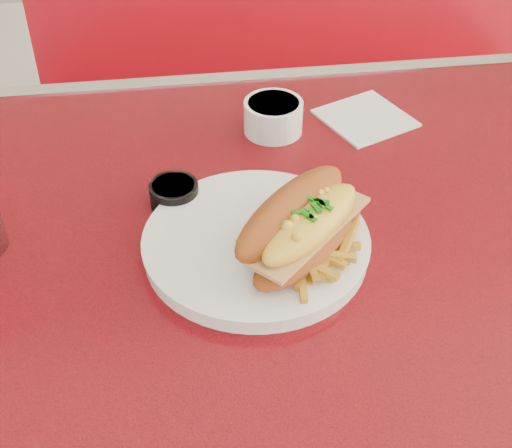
{
  "coord_description": "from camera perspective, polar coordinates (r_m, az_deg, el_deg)",
  "views": [
    {
      "loc": [
        -0.3,
        -0.62,
        1.32
      ],
      "look_at": [
        -0.21,
        -0.02,
        0.81
      ],
      "focal_mm": 50.0,
      "sensor_mm": 36.0,
      "label": 1
    }
  ],
  "objects": [
    {
      "name": "diner_table",
      "position": [
        0.99,
        12.17,
        -7.28
      ],
      "size": [
        1.23,
        0.83,
        0.77
      ],
      "color": "red",
      "rests_on": "ground"
    },
    {
      "name": "sauce_cup_left",
      "position": [
        0.89,
        -6.56,
        2.43
      ],
      "size": [
        0.07,
        0.07,
        0.03
      ],
      "rotation": [
        0.0,
        0.0,
        -0.17
      ],
      "color": "black",
      "rests_on": "diner_table"
    },
    {
      "name": "booth_bench_far",
      "position": [
        1.79,
        3.09,
        4.58
      ],
      "size": [
        1.2,
        0.51,
        0.9
      ],
      "color": "#9C0A16",
      "rests_on": "ground"
    },
    {
      "name": "gravy_ramekin",
      "position": [
        1.02,
        1.39,
        8.66
      ],
      "size": [
        0.1,
        0.1,
        0.05
      ],
      "rotation": [
        0.0,
        0.0,
        0.27
      ],
      "color": "white",
      "rests_on": "diner_table"
    },
    {
      "name": "paper_napkin",
      "position": [
        1.07,
        8.73,
        8.38
      ],
      "size": [
        0.15,
        0.15,
        0.0
      ],
      "primitive_type": "cube",
      "rotation": [
        0.0,
        0.0,
        0.4
      ],
      "color": "white",
      "rests_on": "diner_table"
    },
    {
      "name": "fries_pile",
      "position": [
        0.79,
        4.43,
        -1.35
      ],
      "size": [
        0.13,
        0.13,
        0.03
      ],
      "primitive_type": null,
      "rotation": [
        0.0,
        0.0,
        0.36
      ],
      "color": "gold",
      "rests_on": "dinner_plate"
    },
    {
      "name": "mac_hoagie",
      "position": [
        0.78,
        3.8,
        -0.1
      ],
      "size": [
        0.2,
        0.2,
        0.08
      ],
      "rotation": [
        0.0,
        0.0,
        0.78
      ],
      "color": "#964718",
      "rests_on": "dinner_plate"
    },
    {
      "name": "dinner_plate",
      "position": [
        0.82,
        0.0,
        -1.58
      ],
      "size": [
        0.28,
        0.28,
        0.02
      ],
      "rotation": [
        0.0,
        0.0,
        0.07
      ],
      "color": "white",
      "rests_on": "diner_table"
    },
    {
      "name": "fork",
      "position": [
        0.82,
        4.51,
        -1.13
      ],
      "size": [
        0.05,
        0.15,
        0.0
      ],
      "rotation": [
        0.0,
        0.0,
        1.32
      ],
      "color": "silver",
      "rests_on": "dinner_plate"
    }
  ]
}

